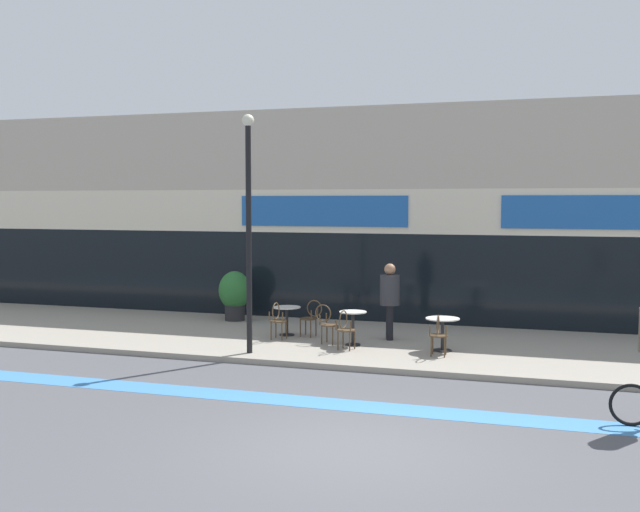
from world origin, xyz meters
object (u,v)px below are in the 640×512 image
lamp_post (249,216)px  bistro_table_2 (443,327)px  bistro_table_0 (287,315)px  cafe_chair_0_near (278,318)px  cafe_chair_0_side (311,316)px  cafe_chair_2_near (438,332)px  cafe_chair_1_side (327,321)px  bistro_table_1 (353,321)px  pedestrian_near_end (390,294)px  planter_pot (235,293)px  cafe_chair_1_near (345,327)px

lamp_post → bistro_table_2: bearing=20.5°
bistro_table_0 → cafe_chair_0_near: (-0.00, -0.63, 0.02)m
bistro_table_0 → bistro_table_2: 3.99m
cafe_chair_0_side → cafe_chair_2_near: bearing=165.5°
bistro_table_0 → bistro_table_2: (3.91, -0.77, 0.02)m
cafe_chair_0_near → cafe_chair_1_side: size_ratio=1.00×
cafe_chair_0_near → cafe_chair_2_near: bearing=-98.2°
bistro_table_1 → bistro_table_2: 2.04m
cafe_chair_0_near → cafe_chair_0_side: size_ratio=1.00×
bistro_table_2 → cafe_chair_0_side: size_ratio=0.83×
cafe_chair_2_near → bistro_table_0: bearing=67.1°
pedestrian_near_end → cafe_chair_1_side: bearing=20.0°
cafe_chair_0_near → pedestrian_near_end: size_ratio=0.50×
planter_pot → pedestrian_near_end: bearing=-17.9°
planter_pot → lamp_post: 5.02m
cafe_chair_1_near → bistro_table_1: bearing=7.0°
lamp_post → cafe_chair_1_side: bearing=50.2°
bistro_table_1 → bistro_table_2: size_ratio=1.04×
cafe_chair_1_side → cafe_chair_1_near: bearing=-37.7°
bistro_table_0 → cafe_chair_2_near: cafe_chair_2_near is taller
cafe_chair_0_near → cafe_chair_2_near: (3.92, -0.77, 0.00)m
cafe_chair_0_near → cafe_chair_1_side: bearing=-91.1°
cafe_chair_2_near → pedestrian_near_end: size_ratio=0.50×
bistro_table_1 → cafe_chair_0_near: (-1.87, 0.10, -0.03)m
cafe_chair_0_side → cafe_chair_1_side: bearing=139.7°
cafe_chair_0_near → cafe_chair_2_near: 3.99m
cafe_chair_0_side → planter_pot: bearing=-23.7°
cafe_chair_2_near → pedestrian_near_end: pedestrian_near_end is taller
cafe_chair_1_side → cafe_chair_2_near: 2.76m
cafe_chair_0_near → cafe_chair_1_near: bearing=-108.3°
pedestrian_near_end → lamp_post: bearing=27.8°
cafe_chair_0_near → cafe_chair_0_side: bearing=-42.7°
bistro_table_1 → bistro_table_0: bearing=158.8°
cafe_chair_2_near → cafe_chair_1_side: bearing=72.4°
cafe_chair_0_side → cafe_chair_1_side: (0.62, -0.70, 0.00)m
bistro_table_0 → cafe_chair_2_near: (3.91, -1.40, 0.02)m
bistro_table_2 → cafe_chair_0_side: bearing=167.0°
lamp_post → cafe_chair_2_near: bearing=12.1°
bistro_table_1 → pedestrian_near_end: bearing=55.6°
cafe_chair_1_side → planter_pot: 4.20m
lamp_post → cafe_chair_0_near: bearing=89.0°
planter_pot → lamp_post: (2.13, -3.97, 2.21)m
bistro_table_1 → cafe_chair_0_side: size_ratio=0.86×
cafe_chair_0_near → lamp_post: size_ratio=0.18×
pedestrian_near_end → bistro_table_1: bearing=39.4°
cafe_chair_1_side → pedestrian_near_end: pedestrian_near_end is taller
cafe_chair_1_side → cafe_chair_0_side: bearing=139.7°
planter_pot → lamp_post: lamp_post is taller
pedestrian_near_end → cafe_chair_1_near: bearing=51.1°
bistro_table_0 → lamp_post: 3.33m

